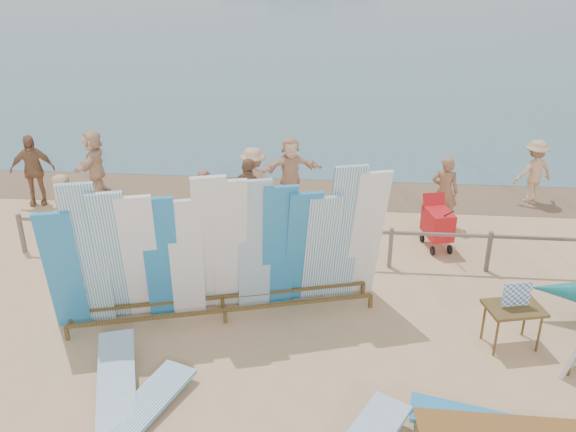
# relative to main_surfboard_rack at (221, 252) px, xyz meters

# --- Properties ---
(ground) EXTENTS (160.00, 160.00, 0.00)m
(ground) POSITION_rel_main_surfboard_rack_xyz_m (1.12, -0.87, -1.31)
(ground) COLOR tan
(ground) RESTS_ON ground
(wet_sand_strip) EXTENTS (40.00, 2.60, 0.01)m
(wet_sand_strip) POSITION_rel_main_surfboard_rack_xyz_m (1.12, 6.33, -1.31)
(wet_sand_strip) COLOR brown
(wet_sand_strip) RESTS_ON ground
(fence) EXTENTS (12.08, 0.08, 0.90)m
(fence) POSITION_rel_main_surfboard_rack_xyz_m (1.12, 2.13, -0.67)
(fence) COLOR #726156
(fence) RESTS_ON ground
(main_surfboard_rack) EXTENTS (5.83, 2.28, 2.89)m
(main_surfboard_rack) POSITION_rel_main_surfboard_rack_xyz_m (0.00, 0.00, 0.00)
(main_surfboard_rack) COLOR brown
(main_surfboard_rack) RESTS_ON ground
(vendor_table) EXTENTS (1.04, 0.84, 1.22)m
(vendor_table) POSITION_rel_main_surfboard_rack_xyz_m (4.97, -0.46, -0.90)
(vendor_table) COLOR brown
(vendor_table) RESTS_ON ground
(flat_board_a) EXTENTS (1.39, 2.73, 0.34)m
(flat_board_a) POSITION_rel_main_surfboard_rack_xyz_m (-1.18, -2.39, -1.31)
(flat_board_a) COLOR #83B0D2
(flat_board_a) RESTS_ON ground
(flat_board_e) EXTENTS (1.50, 2.72, 0.21)m
(flat_board_e) POSITION_rel_main_surfboard_rack_xyz_m (-0.84, -2.99, -1.31)
(flat_board_e) COLOR white
(flat_board_e) RESTS_ON ground
(beach_chair_left) EXTENTS (0.63, 0.65, 0.96)m
(beach_chair_left) POSITION_rel_main_surfboard_rack_xyz_m (1.90, 2.60, -1.02)
(beach_chair_left) COLOR red
(beach_chair_left) RESTS_ON ground
(beach_chair_right) EXTENTS (0.82, 0.83, 0.95)m
(beach_chair_right) POSITION_rel_main_surfboard_rack_xyz_m (1.52, 2.99, -1.03)
(beach_chair_right) COLOR red
(beach_chair_right) RESTS_ON ground
(stroller) EXTENTS (0.78, 0.97, 1.18)m
(stroller) POSITION_rel_main_surfboard_rack_xyz_m (4.21, 3.13, -0.83)
(stroller) COLOR red
(stroller) RESTS_ON ground
(beachgoer_7) EXTENTS (0.69, 0.48, 1.73)m
(beachgoer_7) POSITION_rel_main_surfboard_rack_xyz_m (4.51, 4.36, -0.44)
(beachgoer_7) COLOR #8C6042
(beachgoer_7) RESTS_ON ground
(beachgoer_9) EXTENTS (1.17, 0.82, 1.68)m
(beachgoer_9) POSITION_rel_main_surfboard_rack_xyz_m (7.04, 6.07, -0.47)
(beachgoer_9) COLOR tan
(beachgoer_9) RESTS_ON ground
(beachgoer_5) EXTENTS (1.69, 1.01, 1.74)m
(beachgoer_5) POSITION_rel_main_surfboard_rack_xyz_m (0.74, 5.60, -0.44)
(beachgoer_5) COLOR beige
(beachgoer_5) RESTS_ON ground
(beachgoer_1) EXTENTS (0.65, 0.58, 1.57)m
(beachgoer_1) POSITION_rel_main_surfboard_rack_xyz_m (-1.03, 3.43, -0.52)
(beachgoer_1) COLOR #8C6042
(beachgoer_1) RESTS_ON ground
(beachgoer_4) EXTENTS (1.18, 0.93, 1.86)m
(beachgoer_4) POSITION_rel_main_surfboard_rack_xyz_m (-0.02, 3.46, -0.38)
(beachgoer_4) COLOR #8C6042
(beachgoer_4) RESTS_ON ground
(beachgoer_3) EXTENTS (1.22, 0.66, 1.78)m
(beachgoer_3) POSITION_rel_main_surfboard_rack_xyz_m (-0.08, 4.48, -0.41)
(beachgoer_3) COLOR tan
(beachgoer_3) RESTS_ON ground
(beachgoer_extra_1) EXTENTS (1.18, 0.78, 1.86)m
(beachgoer_extra_1) POSITION_rel_main_surfboard_rack_xyz_m (-5.83, 4.79, -0.37)
(beachgoer_extra_1) COLOR #8C6042
(beachgoer_extra_1) RESTS_ON ground
(beachgoer_11) EXTENTS (0.65, 1.71, 1.81)m
(beachgoer_11) POSITION_rel_main_surfboard_rack_xyz_m (-4.49, 5.52, -0.40)
(beachgoer_11) COLOR beige
(beachgoer_11) RESTS_ON ground
(beachgoer_0) EXTENTS (0.39, 0.77, 1.56)m
(beachgoer_0) POSITION_rel_main_surfboard_rack_xyz_m (-4.18, 2.90, -0.53)
(beachgoer_0) COLOR tan
(beachgoer_0) RESTS_ON ground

